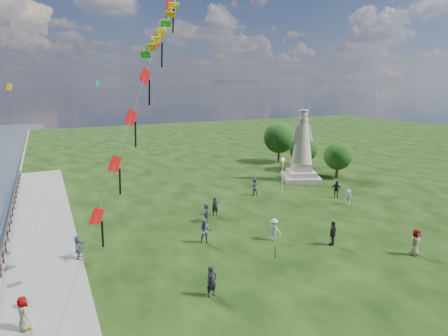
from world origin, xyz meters
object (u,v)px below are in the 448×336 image
person_5 (79,248)px  person_9 (336,189)px  person_1 (205,231)px  person_2 (274,229)px  person_3 (333,233)px  person_8 (348,197)px  person_4 (415,242)px  person_6 (215,206)px  person_7 (254,187)px  person_0 (212,281)px  person_10 (24,315)px  person_11 (206,212)px  statue (302,154)px  lamppost (283,168)px

person_5 → person_9: person_9 is taller
person_1 → person_2: person_1 is taller
person_3 → person_8: bearing=-168.1°
person_4 → person_8: bearing=66.2°
person_9 → person_6: bearing=-140.2°
person_1 → person_7: 13.10m
person_3 → person_0: bearing=-16.1°
person_10 → person_11: size_ratio=1.02×
statue → person_4: statue is taller
person_9 → person_11: size_ratio=1.06×
person_5 → person_10: size_ratio=0.97×
lamppost → person_9: bearing=-33.8°
person_3 → person_5: size_ratio=1.13×
person_1 → person_3: bearing=-2.0°
person_6 → person_2: bearing=-58.9°
person_11 → person_4: bearing=84.8°
person_0 → person_8: person_0 is taller
person_4 → person_8: person_4 is taller
person_8 → person_9: size_ratio=0.86×
lamppost → person_7: (-2.71, 1.27, -2.01)m
person_1 → person_8: size_ratio=1.24×
person_5 → person_0: bearing=-121.1°
lamppost → person_10: lamppost is taller
person_7 → person_3: bearing=103.8°
person_5 → person_10: bearing=176.3°
person_2 → person_3: size_ratio=0.91×
statue → person_8: bearing=-75.0°
person_0 → person_5: size_ratio=1.09×
lamppost → person_1: (-12.22, -7.75, -2.00)m
person_1 → person_5: 8.89m
person_6 → statue: bearing=41.0°
person_2 → person_4: 9.89m
person_1 → person_3: person_1 is taller
person_4 → person_9: person_4 is taller
statue → person_11: size_ratio=5.08×
person_2 → person_6: (-1.83, 6.88, -0.00)m
person_1 → person_7: size_ratio=1.02×
person_5 → person_11: (10.66, 2.83, 0.01)m
person_0 → person_6: (5.65, 11.93, -0.06)m
person_2 → person_9: bearing=-92.5°
person_6 → person_0: bearing=-99.2°
person_4 → person_3: bearing=133.2°
lamppost → person_0: lamppost is taller
person_7 → person_10: size_ratio=1.08×
statue → person_10: size_ratio=4.99×
person_2 → person_5: (-13.81, 2.98, -0.02)m
person_11 → person_8: bearing=126.9°
person_1 → person_4: bearing=-7.7°
lamppost → person_10: bearing=-151.1°
person_3 → person_6: bearing=-89.7°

